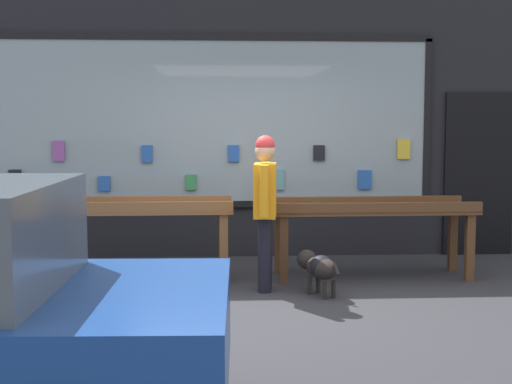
% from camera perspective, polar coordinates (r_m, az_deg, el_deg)
% --- Properties ---
extents(ground_plane, '(40.00, 40.00, 0.00)m').
position_cam_1_polar(ground_plane, '(6.96, 0.14, -8.72)').
color(ground_plane, '#2D2D33').
extents(shopfront_facade, '(8.12, 0.29, 3.41)m').
position_cam_1_polar(shopfront_facade, '(9.12, -0.73, 5.48)').
color(shopfront_facade, black).
rests_on(shopfront_facade, ground_plane).
extents(display_table_left, '(2.24, 0.67, 0.89)m').
position_cam_1_polar(display_table_left, '(7.85, -10.11, -1.88)').
color(display_table_left, brown).
rests_on(display_table_left, ground_plane).
extents(display_table_right, '(2.24, 0.72, 0.87)m').
position_cam_1_polar(display_table_right, '(7.99, 9.28, -1.86)').
color(display_table_right, brown).
rests_on(display_table_right, ground_plane).
extents(person_browsing, '(0.27, 0.64, 1.59)m').
position_cam_1_polar(person_browsing, '(7.22, 0.73, -0.78)').
color(person_browsing, black).
rests_on(person_browsing, ground_plane).
extents(small_dog, '(0.41, 0.58, 0.43)m').
position_cam_1_polar(small_dog, '(7.15, 5.04, -5.96)').
color(small_dog, black).
rests_on(small_dog, ground_plane).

